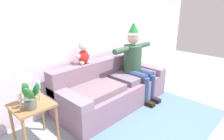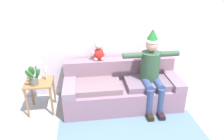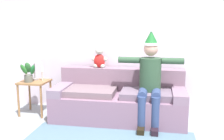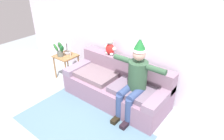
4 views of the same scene
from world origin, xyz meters
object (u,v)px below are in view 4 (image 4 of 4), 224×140
object	(u,v)px
candle_short	(70,50)
teddy_bear	(110,47)
table_lamp	(66,39)
potted_plant	(60,50)
candle_tall	(61,49)
side_table	(66,59)
person_seated	(135,78)
couch	(117,86)

from	to	relation	value
candle_short	teddy_bear	bearing A→B (deg)	16.18
table_lamp	potted_plant	bearing A→B (deg)	-93.36
teddy_bear	potted_plant	distance (m)	1.23
potted_plant	candle_tall	xyz separation A→B (m)	(-0.09, 0.09, -0.03)
side_table	candle_short	size ratio (longest dim) A/B	2.28
candle_tall	side_table	bearing A→B (deg)	8.57
potted_plant	person_seated	bearing A→B (deg)	-0.29
person_seated	candle_short	xyz separation A→B (m)	(-1.86, 0.16, 0.01)
side_table	candle_tall	world-z (taller)	candle_tall
side_table	candle_tall	size ratio (longest dim) A/B	2.87
table_lamp	teddy_bear	bearing A→B (deg)	11.37
candle_tall	potted_plant	bearing A→B (deg)	-45.76
potted_plant	candle_tall	world-z (taller)	potted_plant
candle_short	side_table	bearing A→B (deg)	-163.22
couch	table_lamp	bearing A→B (deg)	178.20
table_lamp	potted_plant	world-z (taller)	table_lamp
side_table	candle_short	bearing A→B (deg)	16.78
person_seated	candle_tall	xyz separation A→B (m)	(-2.12, 0.10, -0.03)
side_table	table_lamp	size ratio (longest dim) A/B	1.20
person_seated	couch	bearing A→B (deg)	161.95
potted_plant	table_lamp	bearing A→B (deg)	86.64
potted_plant	candle_short	bearing A→B (deg)	40.11
side_table	potted_plant	world-z (taller)	potted_plant
couch	candle_tall	size ratio (longest dim) A/B	10.40
potted_plant	candle_short	distance (m)	0.23
table_lamp	candle_tall	size ratio (longest dim) A/B	2.39
couch	potted_plant	distance (m)	1.60
side_table	candle_tall	distance (m)	0.27
couch	potted_plant	bearing A→B (deg)	-174.26
person_seated	side_table	size ratio (longest dim) A/B	2.54
candle_tall	candle_short	xyz separation A→B (m)	(0.27, 0.06, 0.04)
table_lamp	candle_short	size ratio (longest dim) A/B	1.90
couch	table_lamp	world-z (taller)	table_lamp
person_seated	candle_tall	size ratio (longest dim) A/B	7.28
side_table	table_lamp	bearing A→B (deg)	109.97
person_seated	teddy_bear	size ratio (longest dim) A/B	3.92
teddy_bear	potted_plant	size ratio (longest dim) A/B	1.11
candle_tall	candle_short	distance (m)	0.27
person_seated	teddy_bear	xyz separation A→B (m)	(-0.90, 0.44, 0.22)
person_seated	table_lamp	xyz separation A→B (m)	(-2.02, 0.21, 0.22)
couch	teddy_bear	bearing A→B (deg)	145.47
side_table	table_lamp	distance (m)	0.49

